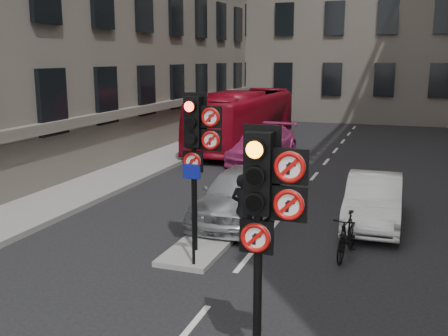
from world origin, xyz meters
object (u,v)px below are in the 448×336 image
Objects in this scene: bus_red at (244,119)px; info_sign at (193,200)px; signal_near at (265,201)px; motorcycle at (347,236)px; car_silver at (240,194)px; car_white at (374,200)px; car_pink at (263,144)px; motorcyclist at (243,209)px; signal_far at (197,139)px.

bus_red is 4.66× the size of info_sign.
signal_near is 5.45m from motorcycle.
bus_red is at bearing 108.86° from car_silver.
car_white is 5.72m from info_sign.
info_sign is (1.76, -12.12, 0.78)m from car_pink.
signal_near reaches higher than motorcyclist.
signal_far is 11.58m from car_pink.
signal_far reaches higher than bus_red.
info_sign is (-2.99, -1.82, 1.02)m from motorcycle.
car_white is at bearing 45.81° from signal_far.
info_sign reaches higher than motorcyclist.
signal_near is at bearing -98.67° from car_white.
signal_near is at bearing -52.93° from info_sign.
motorcyclist is (-1.85, 5.01, -1.70)m from signal_near.
info_sign reaches higher than car_silver.
signal_near is 4.77m from signal_far.
car_silver is 3.71m from info_sign.
signal_far is at bearing -135.43° from car_white.
signal_near is at bearing -67.69° from car_silver.
car_silver reaches higher than motorcycle.
motorcycle is at bearing 31.55° from info_sign.
info_sign is (-0.53, -1.82, 0.65)m from motorcyclist.
motorcyclist is at bearing -75.94° from car_pink.
car_white is (3.50, 0.89, -0.09)m from car_silver.
bus_red reaches higher than motorcyclist.
signal_near is 1.00× the size of signal_far.
car_silver is 0.86× the size of car_pink.
signal_far is at bearing -80.70° from car_pink.
car_pink reaches higher than car_white.
car_white is 2.74m from motorcycle.
signal_far is 1.64× the size of info_sign.
info_sign is (0.11, -3.63, 0.78)m from car_silver.
info_sign is at bearing -75.01° from bus_red.
signal_far reaches higher than car_silver.
car_silver is at bearing -71.60° from bus_red.
motorcycle is (4.75, -10.30, -0.24)m from car_pink.
signal_far is 2.21m from motorcyclist.
signal_near reaches higher than car_silver.
car_silver is at bearing 110.13° from signal_near.
motorcyclist is (-2.86, -2.70, 0.21)m from car_white.
car_white is at bearing 82.57° from signal_near.
motorcyclist is 2.00m from info_sign.
motorcyclist is at bearing 73.95° from info_sign.
motorcyclist reaches higher than motorcycle.
info_sign is at bearing -141.76° from motorcycle.
car_white reaches higher than motorcycle.
info_sign is (0.21, -0.81, -1.17)m from signal_far.
bus_red is 15.00m from motorcycle.
car_pink is 12.27m from info_sign.
signal_near is 0.81× the size of car_silver.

